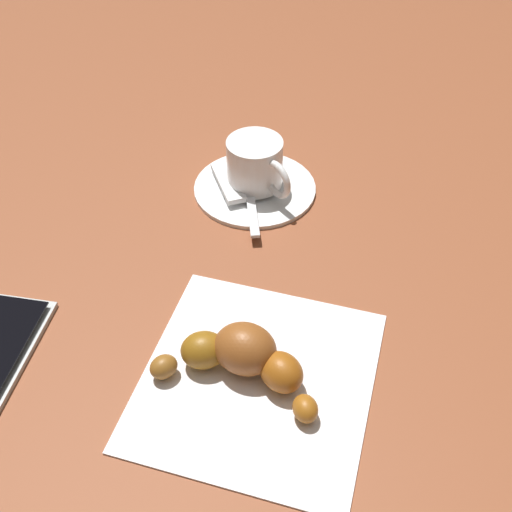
{
  "coord_description": "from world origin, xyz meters",
  "views": [
    {
      "loc": [
        -0.41,
        -0.05,
        0.42
      ],
      "look_at": [
        -0.0,
        0.02,
        0.02
      ],
      "focal_mm": 44.06,
      "sensor_mm": 36.0,
      "label": 1
    }
  ],
  "objects_px": {
    "teaspoon": "(249,184)",
    "espresso_cup": "(256,163)",
    "croissant": "(243,357)",
    "saucer": "(255,187)",
    "sugar_packet": "(228,182)",
    "napkin": "(258,378)"
  },
  "relations": [
    {
      "from": "saucer",
      "to": "teaspoon",
      "type": "height_order",
      "value": "teaspoon"
    },
    {
      "from": "teaspoon",
      "to": "sugar_packet",
      "type": "distance_m",
      "value": 0.02
    },
    {
      "from": "sugar_packet",
      "to": "napkin",
      "type": "bearing_deg",
      "value": -10.88
    },
    {
      "from": "saucer",
      "to": "espresso_cup",
      "type": "height_order",
      "value": "espresso_cup"
    },
    {
      "from": "espresso_cup",
      "to": "sugar_packet",
      "type": "height_order",
      "value": "espresso_cup"
    },
    {
      "from": "teaspoon",
      "to": "sugar_packet",
      "type": "bearing_deg",
      "value": 89.52
    },
    {
      "from": "saucer",
      "to": "sugar_packet",
      "type": "height_order",
      "value": "sugar_packet"
    },
    {
      "from": "teaspoon",
      "to": "saucer",
      "type": "bearing_deg",
      "value": -38.88
    },
    {
      "from": "saucer",
      "to": "napkin",
      "type": "xyz_separation_m",
      "value": [
        -0.24,
        -0.04,
        -0.0
      ]
    },
    {
      "from": "espresso_cup",
      "to": "sugar_packet",
      "type": "bearing_deg",
      "value": 101.96
    },
    {
      "from": "espresso_cup",
      "to": "teaspoon",
      "type": "bearing_deg",
      "value": 132.41
    },
    {
      "from": "teaspoon",
      "to": "napkin",
      "type": "xyz_separation_m",
      "value": [
        -0.23,
        -0.05,
        -0.01
      ]
    },
    {
      "from": "saucer",
      "to": "sugar_packet",
      "type": "bearing_deg",
      "value": 103.68
    },
    {
      "from": "teaspoon",
      "to": "espresso_cup",
      "type": "bearing_deg",
      "value": -47.59
    },
    {
      "from": "espresso_cup",
      "to": "croissant",
      "type": "height_order",
      "value": "espresso_cup"
    },
    {
      "from": "croissant",
      "to": "napkin",
      "type": "bearing_deg",
      "value": -107.28
    },
    {
      "from": "espresso_cup",
      "to": "croissant",
      "type": "bearing_deg",
      "value": -172.95
    },
    {
      "from": "teaspoon",
      "to": "napkin",
      "type": "relative_size",
      "value": 0.65
    },
    {
      "from": "sugar_packet",
      "to": "napkin",
      "type": "relative_size",
      "value": 0.37
    },
    {
      "from": "espresso_cup",
      "to": "teaspoon",
      "type": "height_order",
      "value": "espresso_cup"
    },
    {
      "from": "sugar_packet",
      "to": "croissant",
      "type": "xyz_separation_m",
      "value": [
        -0.23,
        -0.06,
        0.01
      ]
    },
    {
      "from": "espresso_cup",
      "to": "teaspoon",
      "type": "relative_size",
      "value": 0.61
    }
  ]
}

